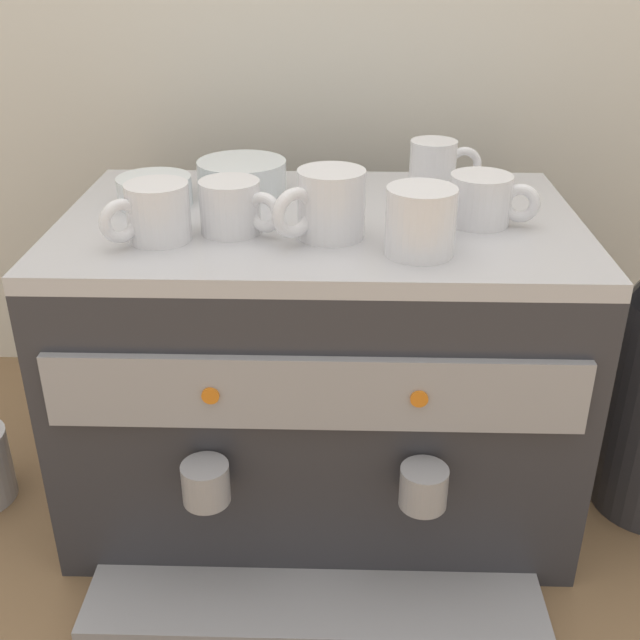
# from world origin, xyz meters

# --- Properties ---
(ground_plane) EXTENTS (4.00, 4.00, 0.00)m
(ground_plane) POSITION_xyz_m (0.00, 0.00, 0.00)
(ground_plane) COLOR brown
(tiled_backsplash_wall) EXTENTS (2.80, 0.03, 1.20)m
(tiled_backsplash_wall) POSITION_xyz_m (0.00, 0.38, 0.60)
(tiled_backsplash_wall) COLOR silver
(tiled_backsplash_wall) RESTS_ON ground_plane
(espresso_machine) EXTENTS (0.66, 0.52, 0.43)m
(espresso_machine) POSITION_xyz_m (0.00, -0.00, 0.21)
(espresso_machine) COLOR #2D2D33
(espresso_machine) RESTS_ON ground_plane
(ceramic_cup_0) EXTENTS (0.10, 0.09, 0.07)m
(ceramic_cup_0) POSITION_xyz_m (-0.19, -0.09, 0.46)
(ceramic_cup_0) COLOR white
(ceramic_cup_0) RESTS_ON espresso_machine
(ceramic_cup_1) EXTENTS (0.10, 0.07, 0.06)m
(ceramic_cup_1) POSITION_xyz_m (-0.10, -0.06, 0.46)
(ceramic_cup_1) COLOR white
(ceramic_cup_1) RESTS_ON espresso_machine
(ceramic_cup_2) EXTENTS (0.11, 0.10, 0.08)m
(ceramic_cup_2) POSITION_xyz_m (0.01, -0.07, 0.47)
(ceramic_cup_2) COLOR white
(ceramic_cup_2) RESTS_ON espresso_machine
(ceramic_cup_3) EXTENTS (0.10, 0.06, 0.07)m
(ceramic_cup_3) POSITION_xyz_m (0.16, 0.10, 0.46)
(ceramic_cup_3) COLOR white
(ceramic_cup_3) RESTS_ON espresso_machine
(ceramic_cup_4) EXTENTS (0.08, 0.12, 0.08)m
(ceramic_cup_4) POSITION_xyz_m (0.12, -0.12, 0.46)
(ceramic_cup_4) COLOR white
(ceramic_cup_4) RESTS_ON espresso_machine
(ceramic_cup_5) EXTENTS (0.11, 0.08, 0.06)m
(ceramic_cup_5) POSITION_xyz_m (0.20, -0.02, 0.46)
(ceramic_cup_5) COLOR white
(ceramic_cup_5) RESTS_ON espresso_machine
(ceramic_bowl_0) EXTENTS (0.12, 0.12, 0.04)m
(ceramic_bowl_0) POSITION_xyz_m (-0.11, 0.11, 0.45)
(ceramic_bowl_0) COLOR silver
(ceramic_bowl_0) RESTS_ON espresso_machine
(ceramic_bowl_1) EXTENTS (0.10, 0.10, 0.04)m
(ceramic_bowl_1) POSITION_xyz_m (-0.22, 0.04, 0.44)
(ceramic_bowl_1) COLOR silver
(ceramic_bowl_1) RESTS_ON espresso_machine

